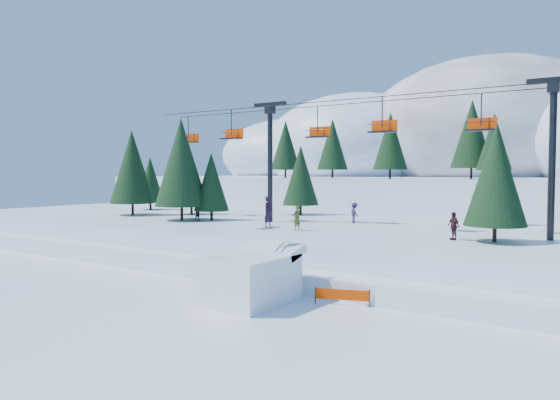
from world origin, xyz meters
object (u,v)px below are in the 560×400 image
Objects in this scene: jump_kicker at (250,277)px; chairlift at (376,139)px; banner_near at (342,295)px; banner_far at (476,303)px.

jump_kicker is 17.80m from chairlift.
chairlift is 16.84m from banner_near.
chairlift is (-0.33, 15.92, 7.97)m from jump_kicker.
chairlift is 17.04× the size of banner_near.
chairlift is 17.27× the size of banner_far.
jump_kicker reaches higher than banner_far.
banner_near is at bearing -71.69° from chairlift.
banner_near is (4.18, 2.27, -0.82)m from jump_kicker.
banner_far is (10.28, 4.47, -0.82)m from jump_kicker.
jump_kicker is 2.08× the size of banner_far.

